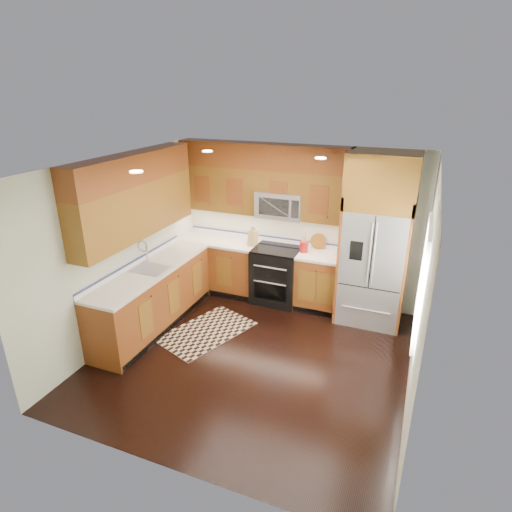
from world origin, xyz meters
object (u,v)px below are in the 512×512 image
at_px(rug, 206,331).
at_px(knife_block, 253,238).
at_px(utensil_crock, 304,244).
at_px(range, 277,275).
at_px(refrigerator, 376,241).

relative_size(rug, knife_block, 4.37).
bearing_deg(utensil_crock, rug, -127.75).
xyz_separation_m(rug, knife_block, (0.19, 1.38, 1.06)).
bearing_deg(range, rug, -115.14).
relative_size(range, rug, 0.68).
height_order(range, knife_block, knife_block).
relative_size(refrigerator, utensil_crock, 6.92).
bearing_deg(knife_block, range, -4.24).
xyz_separation_m(refrigerator, rug, (-2.18, -1.31, -1.30)).
distance_m(rug, utensil_crock, 2.05).
bearing_deg(rug, knife_block, 102.34).
bearing_deg(knife_block, rug, -97.96).
distance_m(rug, knife_block, 1.75).
bearing_deg(refrigerator, utensil_crock, 176.15).
relative_size(range, utensil_crock, 2.51).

